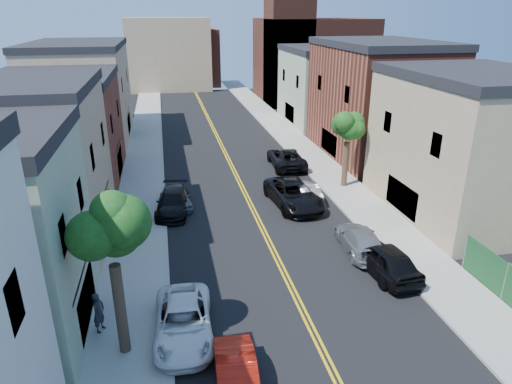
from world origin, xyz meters
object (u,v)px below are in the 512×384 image
silver_car_right (305,191)px  dark_car_right_far (286,158)px  grey_car_right (360,240)px  black_car_right (384,259)px  white_pickup (183,322)px  pedestrian_left (99,312)px  grey_car_left (177,197)px  red_sedan (237,380)px  black_suv_lane (293,194)px  black_car_left (173,202)px

silver_car_right → dark_car_right_far: 7.73m
grey_car_right → silver_car_right: size_ratio=1.18×
black_car_right → white_pickup: bearing=9.7°
grey_car_right → pedestrian_left: size_ratio=2.66×
silver_car_right → grey_car_right: bearing=94.2°
grey_car_left → silver_car_right: 9.28m
red_sedan → silver_car_right: red_sedan is taller
dark_car_right_far → black_suv_lane: black_suv_lane is taller
black_suv_lane → black_car_left: bearing=170.8°
white_pickup → black_car_right: black_car_right is taller
black_car_right → black_suv_lane: black_suv_lane is taller
white_pickup → silver_car_right: bearing=57.5°
black_suv_lane → red_sedan: bearing=-117.8°
red_sedan → grey_car_left: size_ratio=1.03×
white_pickup → red_sedan: bearing=-62.4°
white_pickup → black_suv_lane: bearing=59.1°
white_pickup → black_suv_lane: 15.25m
red_sedan → black_suv_lane: (6.77, 16.37, 0.16)m
red_sedan → white_pickup: bearing=117.9°
black_car_left → silver_car_right: bearing=9.4°
grey_car_right → black_car_right: (0.26, -2.50, 0.14)m
silver_car_right → black_suv_lane: size_ratio=0.67×
red_sedan → dark_car_right_far: dark_car_right_far is taller
white_pickup → grey_car_left: white_pickup is taller
grey_car_right → black_suv_lane: 7.48m
grey_car_right → dark_car_right_far: dark_car_right_far is taller
grey_car_right → pedestrian_left: (-13.91, -4.57, 0.36)m
black_car_left → white_pickup: bearing=-82.5°
grey_car_left → white_pickup: bearing=-97.8°
black_car_left → silver_car_right: size_ratio=1.23×
grey_car_right → black_suv_lane: size_ratio=0.79×
black_car_right → black_suv_lane: (-2.19, 9.72, 0.01)m
grey_car_right → silver_car_right: (-0.80, 8.12, -0.02)m
grey_car_left → black_car_left: bearing=-115.2°
pedestrian_left → dark_car_right_far: bearing=-10.0°
white_pickup → black_car_left: bearing=92.8°
grey_car_left → black_car_right: black_car_right is taller
black_car_left → black_suv_lane: (8.47, -0.58, 0.12)m
grey_car_right → pedestrian_left: pedestrian_left is taller
black_suv_lane → dark_car_right_far: bearing=72.9°
red_sedan → dark_car_right_far: (8.57, 24.96, 0.12)m
white_pickup → black_car_left: size_ratio=1.02×
dark_car_right_far → pedestrian_left: (-13.77, -20.38, 0.25)m
black_suv_lane → grey_car_right: bearing=-80.3°
grey_car_left → black_car_left: black_car_left is taller
white_pickup → black_car_right: size_ratio=1.05×
grey_car_left → black_car_right: bearing=-54.1°
white_pickup → black_suv_lane: size_ratio=0.84×
black_car_left → silver_car_right: (9.60, 0.32, -0.06)m
silver_car_right → black_suv_lane: black_suv_lane is taller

